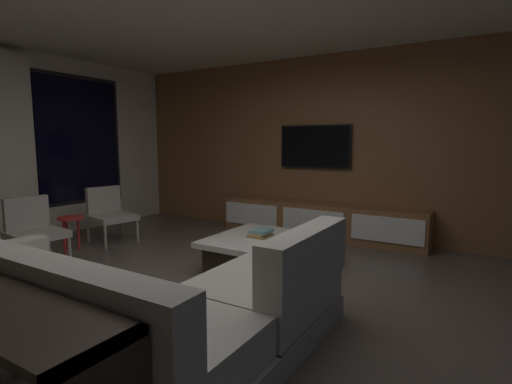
# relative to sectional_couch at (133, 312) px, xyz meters

# --- Properties ---
(floor) EXTENTS (9.20, 9.20, 0.00)m
(floor) POSITION_rel_sectional_couch_xyz_m (0.89, 0.07, -0.29)
(floor) COLOR #564C44
(media_wall) EXTENTS (0.12, 7.80, 2.70)m
(media_wall) POSITION_rel_sectional_couch_xyz_m (3.95, 0.07, 1.06)
(media_wall) COLOR brown
(media_wall) RESTS_ON floor
(sectional_couch) EXTENTS (1.98, 2.50, 0.82)m
(sectional_couch) POSITION_rel_sectional_couch_xyz_m (0.00, 0.00, 0.00)
(sectional_couch) COLOR gray
(sectional_couch) RESTS_ON floor
(coffee_table) EXTENTS (1.16, 1.16, 0.36)m
(coffee_table) POSITION_rel_sectional_couch_xyz_m (1.98, 0.11, -0.10)
(coffee_table) COLOR #2F241B
(coffee_table) RESTS_ON floor
(book_stack_on_coffee_table) EXTENTS (0.27, 0.22, 0.08)m
(book_stack_on_coffee_table) POSITION_rel_sectional_couch_xyz_m (2.00, 0.19, 0.11)
(book_stack_on_coffee_table) COLOR olive
(book_stack_on_coffee_table) RESTS_ON coffee_table
(accent_chair_near_window) EXTENTS (0.64, 0.65, 0.78)m
(accent_chair_near_window) POSITION_rel_sectional_couch_xyz_m (1.89, 2.64, 0.14)
(accent_chair_near_window) COLOR #B2ADA0
(accent_chair_near_window) RESTS_ON floor
(accent_chair_by_curtain) EXTENTS (0.59, 0.61, 0.78)m
(accent_chair_by_curtain) POSITION_rel_sectional_couch_xyz_m (0.76, 2.53, 0.14)
(accent_chair_by_curtain) COLOR #B2ADA0
(accent_chair_by_curtain) RESTS_ON floor
(side_stool) EXTENTS (0.32, 0.32, 0.46)m
(side_stool) POSITION_rel_sectional_couch_xyz_m (1.29, 2.63, 0.08)
(side_stool) COLOR red
(side_stool) RESTS_ON floor
(media_console) EXTENTS (0.46, 3.10, 0.52)m
(media_console) POSITION_rel_sectional_couch_xyz_m (3.66, 0.12, -0.04)
(media_console) COLOR brown
(media_console) RESTS_ON floor
(mounted_tv) EXTENTS (0.05, 1.12, 0.65)m
(mounted_tv) POSITION_rel_sectional_couch_xyz_m (3.84, 0.32, 1.06)
(mounted_tv) COLOR black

